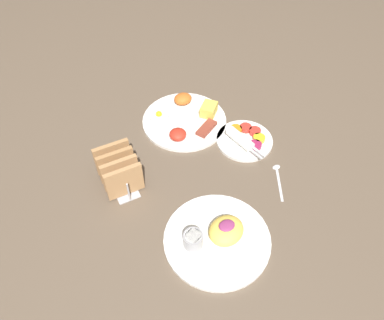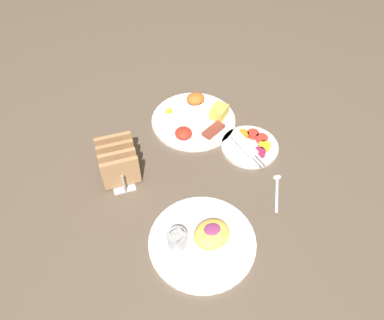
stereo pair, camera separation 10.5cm
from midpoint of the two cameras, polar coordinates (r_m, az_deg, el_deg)
name	(u,v)px [view 2 (the right image)]	position (r m, az deg, el deg)	size (l,w,h in m)	color
ground_plane	(189,177)	(1.05, 2.38, -2.78)	(3.00, 3.00, 0.00)	brown
plate_breakfast	(195,118)	(1.20, 2.93, 6.23)	(0.27, 0.27, 0.05)	white
plate_condiments	(250,145)	(1.13, 11.46, 2.09)	(0.17, 0.19, 0.04)	white
plate_foreground	(202,239)	(0.93, 4.92, -12.19)	(0.26, 0.26, 0.06)	white
toast_rack	(118,162)	(1.03, -8.37, -0.40)	(0.10, 0.15, 0.10)	#B7B7BC
teaspoon	(277,186)	(1.06, 15.64, -3.95)	(0.07, 0.12, 0.01)	silver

